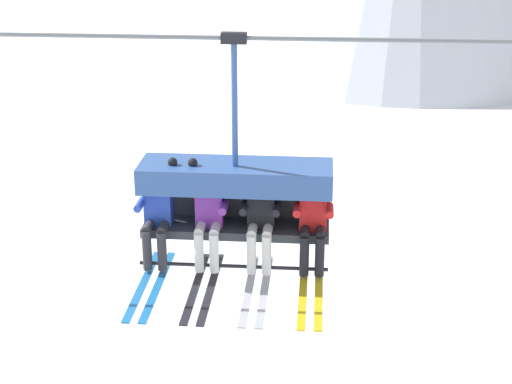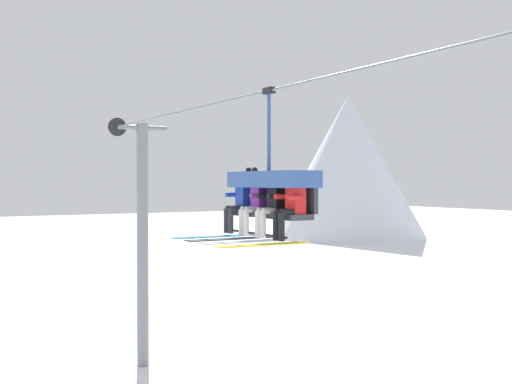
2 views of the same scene
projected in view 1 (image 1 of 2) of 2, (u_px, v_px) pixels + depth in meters
The scene contains 6 objects.
lift_cable at pixel (253, 38), 8.49m from camera, with size 20.28×0.05×0.05m.
chairlift_chair at pixel (236, 187), 9.21m from camera, with size 2.25×0.74×2.68m.
skier_blue at pixel (157, 213), 9.18m from camera, with size 0.48×1.70×1.34m.
skier_purple at pixel (208, 215), 9.13m from camera, with size 0.48×1.70×1.34m.
skier_black at pixel (260, 218), 9.08m from camera, with size 0.46×1.70×1.23m.
skier_red at pixel (313, 220), 9.04m from camera, with size 0.46×1.70×1.23m.
Camera 1 is at (2.09, -9.29, 8.90)m, focal length 55.00 mm.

